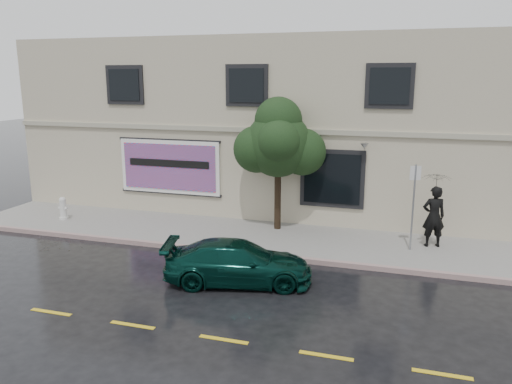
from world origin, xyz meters
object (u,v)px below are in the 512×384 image
(pedestrian, at_px, (434,216))
(fire_hydrant, at_px, (63,208))
(car, at_px, (238,262))
(street_tree, at_px, (278,145))

(pedestrian, xyz_separation_m, fire_hydrant, (-13.45, -0.78, -0.57))
(car, distance_m, street_tree, 5.38)
(car, height_order, street_tree, street_tree)
(car, bearing_deg, fire_hydrant, 53.51)
(car, distance_m, fire_hydrant, 9.01)
(car, xyz_separation_m, fire_hydrant, (-8.30, 3.49, -0.00))
(pedestrian, height_order, fire_hydrant, pedestrian)
(car, relative_size, fire_hydrant, 4.54)
(fire_hydrant, bearing_deg, car, -26.15)
(car, distance_m, pedestrian, 6.71)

